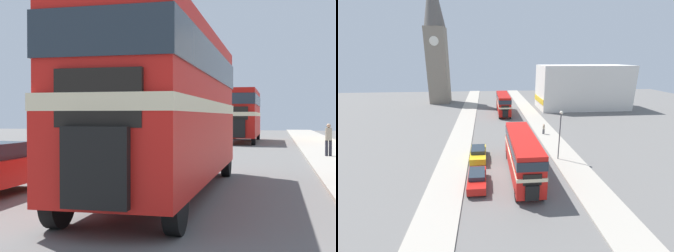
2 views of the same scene
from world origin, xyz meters
The scene contains 5 objects.
ground_plane centered at (0.00, 0.00, 0.00)m, with size 120.00×120.00×0.00m, color slate.
double_decker_bus centered at (0.77, -0.56, 2.57)m, with size 2.57×10.41×4.33m.
bus_distant centered at (0.86, 26.20, 2.51)m, with size 2.48×10.71×4.21m.
car_parked_mid centered at (-3.87, 3.71, 0.75)m, with size 1.82×4.51×1.42m.
pedestrian_walking centered at (6.14, 11.76, 1.04)m, with size 0.33×0.33×1.62m.
Camera 1 is at (3.64, -12.80, 2.09)m, focal length 50.00 mm.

